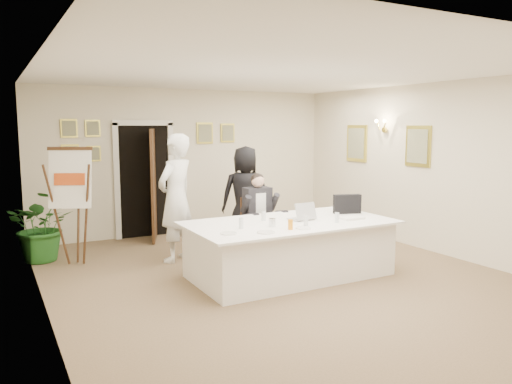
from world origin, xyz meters
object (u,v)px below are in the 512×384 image
object	(u,v)px
seated_man	(259,215)
potted_palm	(42,225)
laptop	(301,210)
paper_stack	(351,218)
standing_man	(176,198)
steel_jug	(272,223)
oj_glass	(290,225)
conference_table	(290,248)
standing_woman	(246,195)
flip_chart	(74,212)
laptop_bag	(347,204)

from	to	relation	value
seated_man	potted_palm	bearing A→B (deg)	140.65
laptop	potted_palm	bearing A→B (deg)	139.13
potted_palm	paper_stack	xyz separation A→B (m)	(3.82, -2.77, 0.23)
standing_man	paper_stack	xyz separation A→B (m)	(1.99, -1.77, -0.20)
potted_palm	steel_jug	xyz separation A→B (m)	(2.56, -2.70, 0.27)
laptop	oj_glass	xyz separation A→B (m)	(-0.50, -0.51, -0.07)
conference_table	standing_woman	distance (m)	2.09
conference_table	laptop	xyz separation A→B (m)	(0.21, 0.05, 0.52)
laptop	steel_jug	size ratio (longest dim) A/B	3.22
standing_woman	oj_glass	bearing A→B (deg)	100.24
laptop	steel_jug	world-z (taller)	laptop
flip_chart	laptop	bearing A→B (deg)	-34.86
conference_table	laptop	world-z (taller)	laptop
seated_man	laptop	size ratio (longest dim) A/B	3.87
standing_woman	flip_chart	bearing A→B (deg)	24.82
laptop	conference_table	bearing A→B (deg)	-170.49
laptop	paper_stack	distance (m)	0.73
standing_woman	potted_palm	size ratio (longest dim) A/B	1.55
conference_table	standing_woman	world-z (taller)	standing_woman
standing_woman	potted_palm	xyz separation A→B (m)	(-3.30, 0.50, -0.31)
oj_glass	paper_stack	bearing A→B (deg)	9.73
oj_glass	flip_chart	bearing A→B (deg)	133.01
potted_palm	laptop_bag	bearing A→B (deg)	-30.18
conference_table	standing_man	distance (m)	1.97
standing_woman	laptop_bag	distance (m)	2.02
laptop	oj_glass	size ratio (longest dim) A/B	2.72
conference_table	oj_glass	xyz separation A→B (m)	(-0.28, -0.46, 0.45)
seated_man	standing_woman	xyz separation A→B (m)	(0.25, 0.94, 0.19)
conference_table	oj_glass	distance (m)	0.70
conference_table	laptop	bearing A→B (deg)	12.68
potted_palm	steel_jug	world-z (taller)	potted_palm
seated_man	steel_jug	distance (m)	1.36
laptop_bag	paper_stack	bearing A→B (deg)	-104.38
laptop_bag	steel_jug	distance (m)	1.54
seated_man	laptop	xyz separation A→B (m)	(0.12, -1.01, 0.23)
conference_table	steel_jug	world-z (taller)	steel_jug
steel_jug	flip_chart	bearing A→B (deg)	134.83
laptop_bag	oj_glass	distance (m)	1.52
paper_stack	potted_palm	bearing A→B (deg)	144.13
conference_table	laptop_bag	xyz separation A→B (m)	(1.11, 0.13, 0.53)
seated_man	steel_jug	bearing A→B (deg)	-125.24
flip_chart	steel_jug	size ratio (longest dim) A/B	15.91
standing_woman	oj_glass	xyz separation A→B (m)	(-0.62, -2.46, -0.03)
conference_table	standing_woman	xyz separation A→B (m)	(0.34, 2.00, 0.48)
laptop	paper_stack	xyz separation A→B (m)	(0.65, -0.31, -0.12)
laptop_bag	potted_palm	bearing A→B (deg)	166.93
flip_chart	laptop_bag	size ratio (longest dim) A/B	4.24
potted_palm	oj_glass	world-z (taller)	potted_palm
flip_chart	oj_glass	size ratio (longest dim) A/B	13.46
seated_man	laptop_bag	xyz separation A→B (m)	(1.02, -0.93, 0.23)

